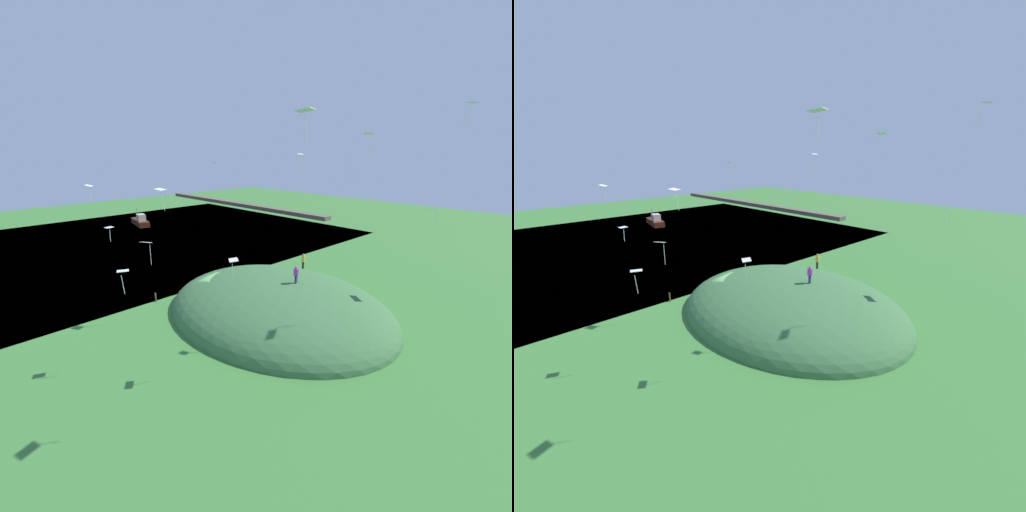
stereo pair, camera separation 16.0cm
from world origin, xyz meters
The scene contains 20 objects.
ground_plane centered at (0.00, 0.00, 0.00)m, with size 160.00×160.00×0.00m, color #397432.
lake_water centered at (-29.47, 0.00, -0.20)m, with size 51.10×80.00×0.40m, color #304E68.
grass_hill centered at (6.48, 2.57, 0.00)m, with size 23.02×18.49×6.52m, color #3B693B.
bridge_deck_far centered at (-29.47, 28.81, 3.74)m, with size 45.99×1.80×0.70m, color brown.
boat_on_lake centered at (-40.40, 12.03, 0.77)m, with size 7.40×3.50×3.14m.
person_with_child centered at (8.08, 3.13, 4.23)m, with size 0.55×0.55×1.63m.
person_watching_kites centered at (3.88, 9.41, 3.18)m, with size 0.44×0.44×1.76m.
kite_0 centered at (10.89, -6.57, 8.09)m, with size 0.99×0.92×1.46m.
kite_1 centered at (-2.20, -9.04, 8.51)m, with size 0.57×0.72×1.20m.
kite_2 centered at (-5.14, -2.43, 10.93)m, with size 1.33×1.45×2.27m.
kite_3 centered at (13.68, 3.82, 15.80)m, with size 0.78×0.69×1.52m.
kite_4 centered at (16.32, 10.99, 10.01)m, with size 1.32×1.14×1.24m.
kite_5 centered at (-0.08, -6.91, 7.18)m, with size 1.03×0.94×2.14m.
kite_6 centered at (-6.65, -8.69, 11.62)m, with size 1.02×0.97×1.57m.
kite_7 centered at (18.69, 8.10, 17.73)m, with size 0.84×0.83×1.71m.
kite_8 centered at (-10.34, 8.36, 13.18)m, with size 0.74×0.64×1.19m.
kite_9 centered at (16.17, -6.52, 16.53)m, with size 1.06×1.24×1.47m.
kite_10 centered at (5.23, -11.35, 7.06)m, with size 0.79×0.91×1.56m.
kite_11 centered at (0.58, 12.30, 14.12)m, with size 0.67×0.81×2.06m.
mooring_post centered at (-3.69, -4.67, 0.47)m, with size 0.14×0.14×0.95m, color brown.
Camera 2 is at (27.33, -20.19, 14.87)m, focal length 24.88 mm.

